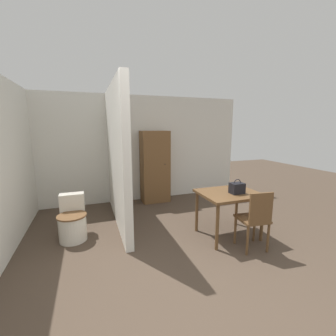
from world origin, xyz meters
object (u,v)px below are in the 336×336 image
at_px(dining_table, 229,198).
at_px(handbag, 237,188).
at_px(toilet, 73,222).
at_px(wooden_cabinet, 155,167).
at_px(wooden_chair, 255,218).

xyz_separation_m(dining_table, handbag, (0.08, -0.09, 0.18)).
relative_size(dining_table, handbag, 3.99).
bearing_deg(dining_table, toilet, 162.65).
height_order(toilet, wooden_cabinet, wooden_cabinet).
xyz_separation_m(wooden_chair, wooden_cabinet, (-0.71, 2.63, 0.35)).
xyz_separation_m(wooden_chair, handbag, (-0.02, 0.42, 0.33)).
bearing_deg(wooden_cabinet, toilet, -142.30).
height_order(dining_table, handbag, handbag).
xyz_separation_m(dining_table, wooden_chair, (0.10, -0.51, -0.15)).
bearing_deg(dining_table, wooden_chair, -79.15).
height_order(wooden_chair, handbag, handbag).
bearing_deg(wooden_cabinet, handbag, -72.59).
height_order(dining_table, toilet, dining_table).
bearing_deg(wooden_cabinet, wooden_chair, -74.83).
relative_size(wooden_chair, wooden_cabinet, 0.53).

